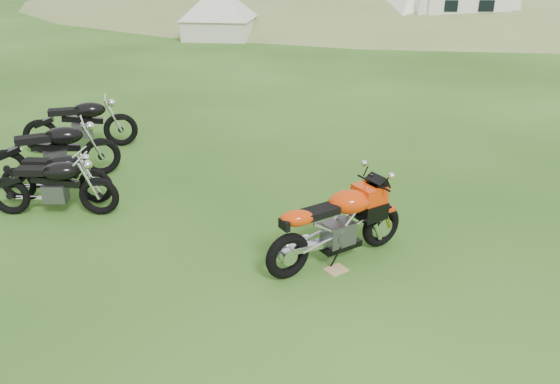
{
  "coord_description": "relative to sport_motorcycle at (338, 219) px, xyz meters",
  "views": [
    {
      "loc": [
        -1.18,
        -5.79,
        3.58
      ],
      "look_at": [
        -0.01,
        0.4,
        0.78
      ],
      "focal_mm": 35.0,
      "sensor_mm": 36.0,
      "label": 1
    }
  ],
  "objects": [
    {
      "name": "vintage_moto_b",
      "position": [
        -3.9,
        3.35,
        -0.04
      ],
      "size": [
        2.11,
        0.92,
        1.08
      ],
      "primitive_type": null,
      "rotation": [
        0.0,
        0.0,
        0.22
      ],
      "color": "black",
      "rests_on": "ground"
    },
    {
      "name": "tent_right",
      "position": [
        9.19,
        19.23,
        0.87
      ],
      "size": [
        3.94,
        3.94,
        2.89
      ],
      "primitive_type": null,
      "rotation": [
        0.0,
        0.0,
        0.2
      ],
      "color": "silver",
      "rests_on": "ground"
    },
    {
      "name": "sport_motorcycle",
      "position": [
        0.0,
        0.0,
        0.0
      ],
      "size": [
        1.97,
        1.15,
        1.16
      ],
      "primitive_type": null,
      "rotation": [
        0.0,
        0.0,
        0.37
      ],
      "color": "red",
      "rests_on": "ground"
    },
    {
      "name": "vintage_moto_a",
      "position": [
        -3.68,
        2.02,
        -0.1
      ],
      "size": [
        1.87,
        0.76,
        0.96
      ],
      "primitive_type": null,
      "rotation": [
        0.0,
        0.0,
        -0.19
      ],
      "color": "black",
      "rests_on": "ground"
    },
    {
      "name": "ground",
      "position": [
        -0.61,
        0.09,
        -0.58
      ],
      "size": [
        120.0,
        120.0,
        0.0
      ],
      "primitive_type": "plane",
      "color": "#1E3F0D",
      "rests_on": "ground"
    },
    {
      "name": "vintage_moto_d",
      "position": [
        -3.7,
        4.96,
        -0.04
      ],
      "size": [
        2.08,
        0.66,
        1.08
      ],
      "primitive_type": null,
      "rotation": [
        0.0,
        0.0,
        0.09
      ],
      "color": "black",
      "rests_on": "ground"
    },
    {
      "name": "plywood_board",
      "position": [
        -0.06,
        -0.23,
        -0.57
      ],
      "size": [
        0.31,
        0.28,
        0.02
      ],
      "primitive_type": "cube",
      "rotation": [
        0.0,
        0.0,
        0.4
      ],
      "color": "tan",
      "rests_on": "ground"
    },
    {
      "name": "tent_left",
      "position": [
        0.2,
        19.15,
        0.62
      ],
      "size": [
        3.49,
        3.49,
        2.39
      ],
      "primitive_type": null,
      "rotation": [
        0.0,
        0.0,
        -0.32
      ],
      "color": "beige",
      "rests_on": "ground"
    },
    {
      "name": "vintage_moto_c",
      "position": [
        -3.73,
        2.49,
        -0.13
      ],
      "size": [
        1.74,
        0.81,
        0.89
      ],
      "primitive_type": null,
      "rotation": [
        0.0,
        0.0,
        -0.25
      ],
      "color": "black",
      "rests_on": "ground"
    },
    {
      "name": "caravan",
      "position": [
        10.78,
        17.57,
        0.46
      ],
      "size": [
        4.68,
        2.64,
        2.07
      ],
      "primitive_type": null,
      "rotation": [
        0.0,
        0.0,
        -0.16
      ],
      "color": "silver",
      "rests_on": "ground"
    }
  ]
}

